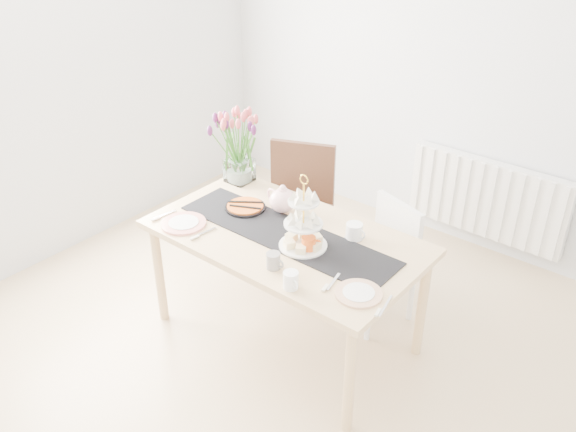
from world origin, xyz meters
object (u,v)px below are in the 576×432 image
Objects in this scene: cream_jug at (354,231)px; tart_tin at (245,207)px; tulip_vase at (238,137)px; mug_grey at (273,261)px; mug_orange at (309,244)px; teapot at (283,201)px; plate_left at (184,223)px; plate_right at (359,293)px; cake_stand at (303,230)px; radiator at (486,198)px; mug_white at (291,280)px; chair_white at (384,253)px; dining_table at (285,245)px; chair_brown at (298,200)px.

tart_tin is at bearing -161.35° from cream_jug.
tulip_vase is 0.50m from tart_tin.
mug_grey is 0.25m from mug_orange.
teapot reaches higher than tart_tin.
cream_jug reaches higher than plate_left.
tart_tin is at bearing 164.67° from plate_right.
cake_stand is 1.58× the size of tart_tin.
radiator is 1.95m from plate_right.
cream_jug is at bearing 11.25° from tart_tin.
tulip_vase is 0.72m from plate_left.
mug_white is 0.35m from mug_orange.
chair_white is 2.00× the size of cake_stand.
cream_jug is at bearing -7.17° from tulip_vase.
plate_right is at bearing 52.51° from mug_white.
mug_orange reaches higher than dining_table.
chair_brown reaches higher than radiator.
teapot is 2.81× the size of mug_orange.
radiator is 1.15m from chair_white.
mug_white is (0.73, -0.45, 0.03)m from tart_tin.
radiator is 1.81m from dining_table.
dining_table is 0.25m from cake_stand.
chair_brown is 0.77m from chair_white.
cake_stand is at bearing -116.23° from cream_jug.
cream_jug is at bearing 16.97° from mug_orange.
plate_left is at bearing 147.72° from mug_orange.
mug_grey is at bearing -61.39° from dining_table.
mug_grey is (0.16, -0.30, 0.12)m from dining_table.
cake_stand is (0.59, -0.70, 0.31)m from chair_brown.
teapot is 0.51m from cream_jug.
tulip_vase is at bearing -151.36° from chair_brown.
dining_table is at bearing 155.23° from mug_white.
chair_brown reaches higher than chair_white.
mug_white is at bearing -95.17° from radiator.
tulip_vase is 2.19× the size of plate_left.
plate_left is at bearing -120.29° from chair_brown.
mug_orange is 0.46m from plate_right.
plate_left is (-0.37, -0.49, -0.08)m from teapot.
mug_white is at bearing -71.60° from chair_white.
chair_brown is 1.18× the size of chair_white.
chair_white is 1.35× the size of tulip_vase.
dining_table is at bearing 28.50° from plate_left.
teapot is 0.25m from tart_tin.
cake_stand is at bearing 160.87° from plate_right.
mug_grey is (0.34, -0.49, -0.04)m from teapot.
chair_white is 0.75m from teapot.
mug_white reaches higher than plate_left.
plate_right is at bearing -22.60° from tulip_vase.
tulip_vase is 1.47m from plate_right.
tart_tin reaches higher than dining_table.
chair_brown is 1.40m from plate_right.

